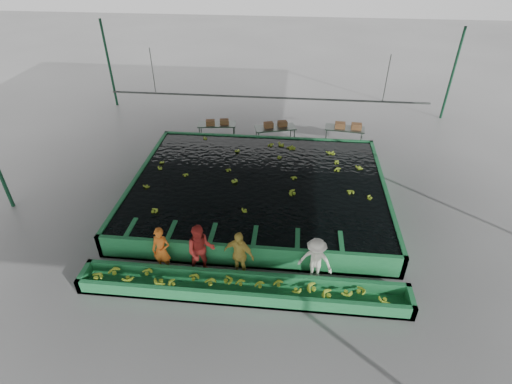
# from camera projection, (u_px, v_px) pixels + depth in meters

# --- Properties ---
(ground) EXTENTS (80.00, 80.00, 0.00)m
(ground) POSITION_uv_depth(u_px,v_px,m) (255.00, 221.00, 15.10)
(ground) COLOR slate
(ground) RESTS_ON ground
(shed_roof) EXTENTS (20.00, 22.00, 0.04)m
(shed_roof) POSITION_uv_depth(u_px,v_px,m) (254.00, 94.00, 12.30)
(shed_roof) COLOR gray
(shed_roof) RESTS_ON shed_posts
(shed_posts) EXTENTS (20.00, 22.00, 5.00)m
(shed_posts) POSITION_uv_depth(u_px,v_px,m) (255.00, 164.00, 13.70)
(shed_posts) COLOR #15432A
(shed_posts) RESTS_ON ground
(flotation_tank) EXTENTS (10.00, 8.00, 0.90)m
(flotation_tank) POSITION_uv_depth(u_px,v_px,m) (259.00, 189.00, 16.09)
(flotation_tank) COLOR #21793F
(flotation_tank) RESTS_ON ground
(tank_water) EXTENTS (9.70, 7.70, 0.00)m
(tank_water) POSITION_uv_depth(u_px,v_px,m) (259.00, 181.00, 15.86)
(tank_water) COLOR black
(tank_water) RESTS_ON flotation_tank
(sorting_trough) EXTENTS (10.00, 1.00, 0.50)m
(sorting_trough) POSITION_uv_depth(u_px,v_px,m) (242.00, 289.00, 12.00)
(sorting_trough) COLOR #21793F
(sorting_trough) RESTS_ON ground
(cableway_rail) EXTENTS (0.08, 0.08, 14.00)m
(cableway_rail) POSITION_uv_depth(u_px,v_px,m) (266.00, 97.00, 17.54)
(cableway_rail) COLOR #59605B
(cableway_rail) RESTS_ON shed_roof
(rail_hanger_left) EXTENTS (0.04, 0.04, 2.00)m
(rail_hanger_left) POSITION_uv_depth(u_px,v_px,m) (153.00, 71.00, 17.40)
(rail_hanger_left) COLOR #59605B
(rail_hanger_left) RESTS_ON shed_roof
(rail_hanger_right) EXTENTS (0.04, 0.04, 2.00)m
(rail_hanger_right) POSITION_uv_depth(u_px,v_px,m) (387.00, 79.00, 16.56)
(rail_hanger_right) COLOR #59605B
(rail_hanger_right) RESTS_ON shed_roof
(worker_a) EXTENTS (0.64, 0.45, 1.65)m
(worker_a) POSITION_uv_depth(u_px,v_px,m) (161.00, 250.00, 12.56)
(worker_a) COLOR orange
(worker_a) RESTS_ON ground
(worker_b) EXTENTS (1.05, 0.91, 1.86)m
(worker_b) POSITION_uv_depth(u_px,v_px,m) (201.00, 250.00, 12.39)
(worker_b) COLOR red
(worker_b) RESTS_ON ground
(worker_c) EXTENTS (1.10, 0.73, 1.74)m
(worker_c) POSITION_uv_depth(u_px,v_px,m) (239.00, 255.00, 12.33)
(worker_c) COLOR gold
(worker_c) RESTS_ON ground
(worker_d) EXTENTS (1.20, 0.89, 1.66)m
(worker_d) POSITION_uv_depth(u_px,v_px,m) (315.00, 261.00, 12.15)
(worker_d) COLOR white
(worker_d) RESTS_ON ground
(packing_table_left) EXTENTS (1.99, 0.98, 0.87)m
(packing_table_left) POSITION_uv_depth(u_px,v_px,m) (217.00, 132.00, 20.57)
(packing_table_left) COLOR #59605B
(packing_table_left) RESTS_ON ground
(packing_table_mid) EXTENTS (2.16, 1.32, 0.92)m
(packing_table_mid) POSITION_uv_depth(u_px,v_px,m) (275.00, 136.00, 20.14)
(packing_table_mid) COLOR #59605B
(packing_table_mid) RESTS_ON ground
(packing_table_right) EXTENTS (2.02, 1.00, 0.88)m
(packing_table_right) POSITION_uv_depth(u_px,v_px,m) (344.00, 136.00, 20.15)
(packing_table_right) COLOR #59605B
(packing_table_right) RESTS_ON ground
(box_stack_left) EXTENTS (1.19, 0.57, 0.25)m
(box_stack_left) POSITION_uv_depth(u_px,v_px,m) (217.00, 124.00, 20.25)
(box_stack_left) COLOR brown
(box_stack_left) RESTS_ON packing_table_left
(box_stack_mid) EXTENTS (1.20, 0.67, 0.25)m
(box_stack_mid) POSITION_uv_depth(u_px,v_px,m) (275.00, 127.00, 19.94)
(box_stack_mid) COLOR brown
(box_stack_mid) RESTS_ON packing_table_mid
(box_stack_right) EXTENTS (1.32, 0.44, 0.28)m
(box_stack_right) POSITION_uv_depth(u_px,v_px,m) (348.00, 128.00, 19.85)
(box_stack_right) COLOR brown
(box_stack_right) RESTS_ON packing_table_right
(floating_bananas) EXTENTS (8.23, 5.61, 0.11)m
(floating_bananas) POSITION_uv_depth(u_px,v_px,m) (260.00, 171.00, 16.52)
(floating_bananas) COLOR #86A722
(floating_bananas) RESTS_ON tank_water
(trough_bananas) EXTENTS (8.32, 0.55, 0.11)m
(trough_bananas) POSITION_uv_depth(u_px,v_px,m) (242.00, 285.00, 11.91)
(trough_bananas) COLOR #86A722
(trough_bananas) RESTS_ON sorting_trough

